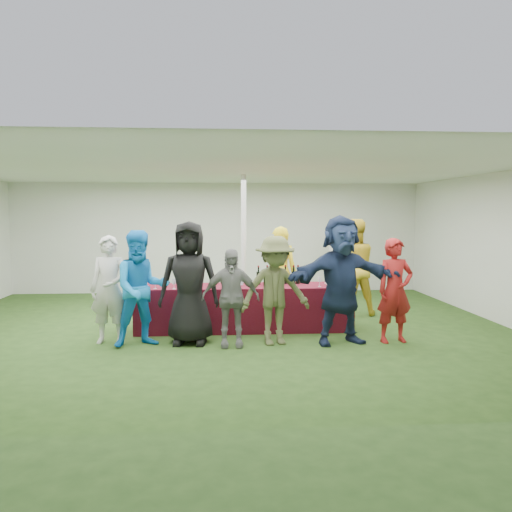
{
  "coord_description": "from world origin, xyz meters",
  "views": [
    {
      "loc": [
        0.05,
        -8.38,
        1.98
      ],
      "look_at": [
        0.65,
        -0.05,
        1.25
      ],
      "focal_mm": 35.0,
      "sensor_mm": 36.0,
      "label": 1
    }
  ],
  "objects": [
    {
      "name": "ground",
      "position": [
        0.0,
        0.0,
        0.0
      ],
      "size": [
        60.0,
        60.0,
        0.0
      ],
      "primitive_type": "plane",
      "color": "#284719",
      "rests_on": "ground"
    },
    {
      "name": "tent",
      "position": [
        0.5,
        1.2,
        1.35
      ],
      "size": [
        10.0,
        10.0,
        10.0
      ],
      "color": "white",
      "rests_on": "ground"
    },
    {
      "name": "serving_table",
      "position": [
        0.45,
        -0.05,
        0.38
      ],
      "size": [
        3.6,
        0.8,
        0.75
      ],
      "primitive_type": "cube",
      "color": "#550915",
      "rests_on": "ground"
    },
    {
      "name": "wine_bottles",
      "position": [
        1.07,
        0.08,
        0.87
      ],
      "size": [
        0.76,
        0.14,
        0.32
      ],
      "color": "black",
      "rests_on": "serving_table"
    },
    {
      "name": "wine_glasses",
      "position": [
        -0.03,
        -0.31,
        0.86
      ],
      "size": [
        2.76,
        0.16,
        0.16
      ],
      "color": "silver",
      "rests_on": "serving_table"
    },
    {
      "name": "water_bottle",
      "position": [
        0.4,
        0.03,
        0.85
      ],
      "size": [
        0.07,
        0.07,
        0.23
      ],
      "color": "silver",
      "rests_on": "serving_table"
    },
    {
      "name": "bar_towel",
      "position": [
        1.98,
        -0.0,
        0.77
      ],
      "size": [
        0.25,
        0.18,
        0.03
      ],
      "primitive_type": "cube",
      "color": "white",
      "rests_on": "serving_table"
    },
    {
      "name": "dump_bucket",
      "position": [
        2.1,
        -0.27,
        0.84
      ],
      "size": [
        0.24,
        0.24,
        0.18
      ],
      "primitive_type": "cylinder",
      "color": "slate",
      "rests_on": "serving_table"
    },
    {
      "name": "wine_list_sign",
      "position": [
        2.77,
        2.76,
        1.32
      ],
      "size": [
        0.5,
        0.03,
        1.8
      ],
      "color": "slate",
      "rests_on": "ground"
    },
    {
      "name": "staff_pourer",
      "position": [
        1.16,
        0.82,
        0.86
      ],
      "size": [
        0.69,
        0.51,
        1.73
      ],
      "primitive_type": "imported",
      "rotation": [
        0.0,
        0.0,
        2.98
      ],
      "color": "yellow",
      "rests_on": "ground"
    },
    {
      "name": "staff_back",
      "position": [
        2.61,
        1.0,
        0.93
      ],
      "size": [
        0.92,
        0.73,
        1.86
      ],
      "primitive_type": "imported",
      "rotation": [
        0.0,
        0.0,
        3.17
      ],
      "color": "gold",
      "rests_on": "ground"
    },
    {
      "name": "customer_0",
      "position": [
        -1.62,
        -0.8,
        0.82
      ],
      "size": [
        0.64,
        0.45,
        1.64
      ],
      "primitive_type": "imported",
      "rotation": [
        0.0,
        0.0,
        -0.1
      ],
      "color": "beige",
      "rests_on": "ground"
    },
    {
      "name": "customer_1",
      "position": [
        -1.12,
        -0.99,
        0.86
      ],
      "size": [
        1.0,
        0.89,
        1.72
      ],
      "primitive_type": "imported",
      "rotation": [
        0.0,
        0.0,
        0.33
      ],
      "color": "#1483DA",
      "rests_on": "ground"
    },
    {
      "name": "customer_2",
      "position": [
        -0.42,
        -0.91,
        0.93
      ],
      "size": [
        0.95,
        0.66,
        1.85
      ],
      "primitive_type": "imported",
      "rotation": [
        0.0,
        0.0,
        -0.08
      ],
      "color": "black",
      "rests_on": "ground"
    },
    {
      "name": "customer_3",
      "position": [
        0.19,
        -1.11,
        0.73
      ],
      "size": [
        0.86,
        0.37,
        1.45
      ],
      "primitive_type": "imported",
      "rotation": [
        0.0,
        0.0,
        0.02
      ],
      "color": "slate",
      "rests_on": "ground"
    },
    {
      "name": "customer_4",
      "position": [
        0.86,
        -1.04,
        0.82
      ],
      "size": [
        1.15,
        0.79,
        1.63
      ],
      "primitive_type": "imported",
      "rotation": [
        0.0,
        0.0,
        0.19
      ],
      "color": "#505530",
      "rests_on": "ground"
    },
    {
      "name": "customer_5",
      "position": [
        1.86,
        -1.06,
        0.97
      ],
      "size": [
        1.88,
        0.93,
        1.94
      ],
      "primitive_type": "imported",
      "rotation": [
        0.0,
        0.0,
        0.2
      ],
      "color": "#192644",
      "rests_on": "ground"
    },
    {
      "name": "customer_6",
      "position": [
        2.7,
        -1.05,
        0.8
      ],
      "size": [
        0.64,
        0.47,
        1.59
      ],
      "primitive_type": "imported",
      "rotation": [
        0.0,
        0.0,
        0.17
      ],
      "color": "maroon",
      "rests_on": "ground"
    }
  ]
}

